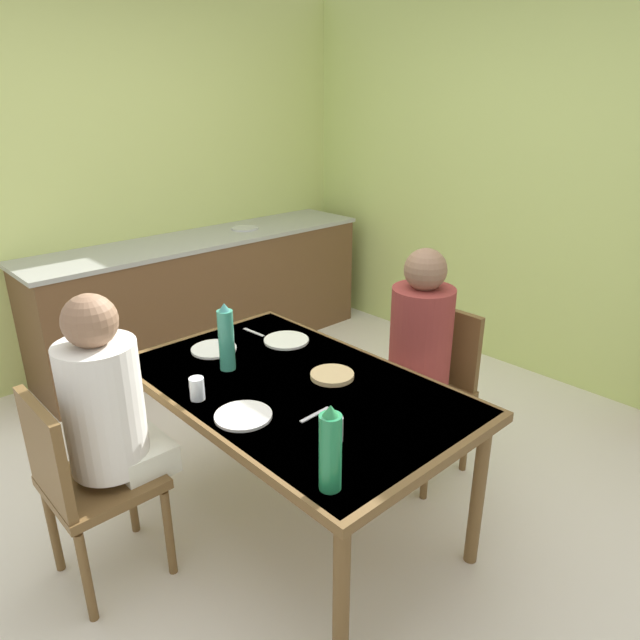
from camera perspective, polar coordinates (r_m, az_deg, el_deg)
ground_plane at (r=3.03m, az=-3.04°, el=-16.65°), size 5.73×5.73×0.00m
wall_back at (r=4.18m, az=20.95°, el=12.50°), size 4.38×0.10×2.62m
wall_left at (r=4.47m, az=-15.69°, el=13.62°), size 0.10×3.31×2.62m
kitchen_counter at (r=4.44m, az=-11.23°, el=2.50°), size 0.61×2.61×0.91m
dining_table at (r=2.47m, az=-2.57°, el=-7.72°), size 1.51×0.93×0.73m
chair_near_diner at (r=2.45m, az=-22.60°, el=-14.49°), size 0.40×0.40×0.87m
chair_far_diner at (r=3.01m, az=11.09°, el=-6.02°), size 0.40×0.40×0.87m
person_near_diner at (r=2.34m, az=-20.50°, el=-7.73°), size 0.30×0.37×0.77m
person_far_diner at (r=2.79m, az=9.84°, el=-1.77°), size 0.30×0.37×0.77m
water_bottle_green_near at (r=2.53m, az=-9.33°, el=-1.82°), size 0.07×0.07×0.31m
water_bottle_green_far at (r=1.77m, az=1.03°, el=-12.83°), size 0.07×0.07×0.29m
dinner_plate_near_left at (r=2.84m, az=-3.38°, el=-2.03°), size 0.22×0.22×0.01m
dinner_plate_near_right at (r=2.78m, az=-10.52°, el=-2.87°), size 0.22×0.22×0.01m
dinner_plate_far_center at (r=2.22m, az=-7.65°, el=-9.43°), size 0.22×0.22×0.01m
drinking_glass_by_near_diner at (r=2.04m, az=1.48°, el=-10.82°), size 0.06×0.06×0.09m
drinking_glass_by_far_diner at (r=2.35m, az=-12.16°, el=-6.70°), size 0.06×0.06×0.09m
bread_plate_sliced at (r=2.48m, az=1.22°, el=-5.52°), size 0.19×0.19×0.02m
cutlery_knife_near at (r=2.96m, az=-6.61°, el=-1.22°), size 0.15×0.03×0.00m
cutlery_fork_near at (r=2.21m, az=-0.50°, el=-9.40°), size 0.02×0.15×0.00m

